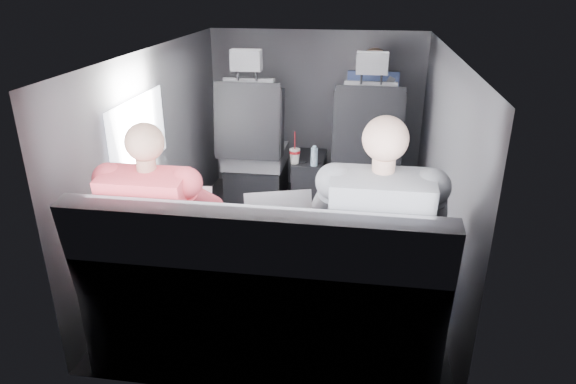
# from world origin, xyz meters

# --- Properties ---
(floor) EXTENTS (2.60, 2.60, 0.00)m
(floor) POSITION_xyz_m (0.00, 0.00, 0.00)
(floor) COLOR black
(floor) RESTS_ON ground
(ceiling) EXTENTS (2.60, 2.60, 0.00)m
(ceiling) POSITION_xyz_m (0.00, 0.00, 1.35)
(ceiling) COLOR #B2B2AD
(ceiling) RESTS_ON panel_back
(panel_left) EXTENTS (0.02, 2.60, 1.35)m
(panel_left) POSITION_xyz_m (-0.90, 0.00, 0.68)
(panel_left) COLOR #56565B
(panel_left) RESTS_ON floor
(panel_right) EXTENTS (0.02, 2.60, 1.35)m
(panel_right) POSITION_xyz_m (0.90, 0.00, 0.68)
(panel_right) COLOR #56565B
(panel_right) RESTS_ON floor
(panel_front) EXTENTS (1.80, 0.02, 1.35)m
(panel_front) POSITION_xyz_m (0.00, 1.30, 0.68)
(panel_front) COLOR #56565B
(panel_front) RESTS_ON floor
(panel_back) EXTENTS (1.80, 0.02, 1.35)m
(panel_back) POSITION_xyz_m (0.00, -1.30, 0.68)
(panel_back) COLOR #56565B
(panel_back) RESTS_ON floor
(side_window) EXTENTS (0.02, 0.75, 0.42)m
(side_window) POSITION_xyz_m (-0.88, -0.30, 0.90)
(side_window) COLOR white
(side_window) RESTS_ON panel_left
(seatbelt) EXTENTS (0.35, 0.11, 0.59)m
(seatbelt) POSITION_xyz_m (0.45, 0.67, 0.80)
(seatbelt) COLOR black
(seatbelt) RESTS_ON front_seat_right
(front_seat_left) EXTENTS (0.52, 0.58, 1.26)m
(front_seat_left) POSITION_xyz_m (-0.45, 0.84, 0.40)
(front_seat_left) COLOR black
(front_seat_left) RESTS_ON floor
(front_seat_right) EXTENTS (0.52, 0.58, 1.26)m
(front_seat_right) POSITION_xyz_m (0.45, 0.84, 0.40)
(front_seat_right) COLOR black
(front_seat_right) RESTS_ON floor
(center_console) EXTENTS (0.24, 0.48, 0.41)m
(center_console) POSITION_xyz_m (0.00, 0.88, 0.20)
(center_console) COLOR black
(center_console) RESTS_ON floor
(rear_bench) EXTENTS (1.60, 0.57, 0.92)m
(rear_bench) POSITION_xyz_m (0.00, -1.06, 0.31)
(rear_bench) COLOR slate
(rear_bench) RESTS_ON floor
(soda_cup) EXTENTS (0.08, 0.08, 0.25)m
(soda_cup) POSITION_xyz_m (-0.10, 0.72, 0.46)
(soda_cup) COLOR white
(soda_cup) RESTS_ON center_console
(water_bottle) EXTENTS (0.06, 0.06, 0.16)m
(water_bottle) POSITION_xyz_m (0.05, 0.69, 0.47)
(water_bottle) COLOR #B2D4F2
(water_bottle) RESTS_ON center_console
(laptop_white) EXTENTS (0.33, 0.31, 0.24)m
(laptop_white) POSITION_xyz_m (-0.44, -0.78, 0.63)
(laptop_white) COLOR white
(laptop_white) RESTS_ON passenger_rear_left
(laptop_silver) EXTENTS (0.38, 0.38, 0.23)m
(laptop_silver) POSITION_xyz_m (0.04, -0.77, 0.63)
(laptop_silver) COLOR #B8B8BD
(laptop_silver) RESTS_ON rear_bench
(laptop_black) EXTENTS (0.34, 0.31, 0.24)m
(laptop_black) POSITION_xyz_m (0.51, -0.76, 0.63)
(laptop_black) COLOR black
(laptop_black) RESTS_ON passenger_rear_right
(passenger_rear_left) EXTENTS (0.48, 0.60, 1.19)m
(passenger_rear_left) POSITION_xyz_m (-0.49, -0.97, 0.61)
(passenger_rear_left) COLOR #36353B
(passenger_rear_left) RESTS_ON rear_bench
(passenger_rear_right) EXTENTS (0.52, 0.64, 1.25)m
(passenger_rear_right) POSITION_xyz_m (0.50, -0.97, 0.64)
(passenger_rear_right) COLOR navy
(passenger_rear_right) RESTS_ON rear_bench
(passenger_front_right) EXTENTS (0.40, 0.40, 0.81)m
(passenger_front_right) POSITION_xyz_m (0.47, 1.10, 0.75)
(passenger_front_right) COLOR navy
(passenger_front_right) RESTS_ON front_seat_right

